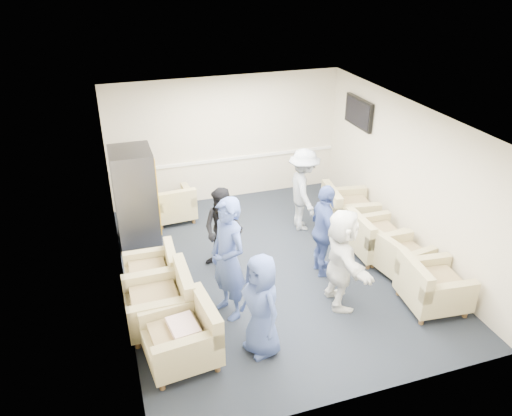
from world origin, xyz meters
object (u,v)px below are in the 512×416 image
object	(u,v)px
person_front_left	(261,305)
person_mid_left	(228,259)
armchair_right_far	(346,211)
person_back_right	(303,190)
armchair_left_far	(155,275)
armchair_corner	(174,206)
armchair_left_mid	(163,303)
armchair_right_midnear	(399,257)
vending_machine	(136,198)
person_front_right	(342,259)
armchair_right_near	(430,287)
person_back_left	(224,230)
armchair_left_near	(185,338)
armchair_right_midfar	(374,239)
person_mid_right	(324,231)

from	to	relation	value
person_front_left	person_mid_left	world-z (taller)	person_mid_left
armchair_right_far	person_back_right	distance (m)	0.98
armchair_left_far	armchair_corner	size ratio (longest dim) A/B	0.96
armchair_left_mid	armchair_right_midnear	xyz separation A→B (m)	(3.99, 0.09, -0.06)
armchair_right_midnear	person_front_left	xyz separation A→B (m)	(-2.81, -1.04, 0.44)
armchair_left_mid	vending_machine	size ratio (longest dim) A/B	0.51
person_front_right	armchair_right_near	bearing A→B (deg)	-103.74
armchair_right_midnear	person_back_right	xyz separation A→B (m)	(-0.94, 1.97, 0.51)
armchair_right_far	person_back_left	world-z (taller)	person_back_left
vending_machine	armchair_right_near	bearing A→B (deg)	-39.88
armchair_left_mid	person_back_left	xyz separation A→B (m)	(1.22, 1.16, 0.37)
person_mid_left	person_back_left	world-z (taller)	person_mid_left
armchair_left_far	person_mid_left	distance (m)	1.48
armchair_left_mid	person_front_right	bearing A→B (deg)	82.48
person_front_left	armchair_right_midnear	bearing A→B (deg)	95.20
armchair_left_mid	person_mid_left	world-z (taller)	person_mid_left
person_mid_left	armchair_right_far	bearing A→B (deg)	103.29
person_front_left	person_mid_left	size ratio (longest dim) A/B	0.78
armchair_left_near	armchair_right_midfar	xyz separation A→B (m)	(3.71, 1.52, -0.02)
armchair_corner	person_back_left	world-z (taller)	person_back_left
armchair_left_mid	person_back_left	bearing A→B (deg)	133.22
person_back_left	person_back_right	size ratio (longest dim) A/B	0.91
armchair_left_mid	person_mid_right	size ratio (longest dim) A/B	0.58
armchair_left_mid	armchair_right_midfar	world-z (taller)	armchair_left_mid
armchair_left_far	person_mid_right	xyz separation A→B (m)	(2.77, -0.35, 0.50)
armchair_right_near	armchair_corner	xyz separation A→B (m)	(-3.26, 4.00, -0.03)
armchair_right_near	armchair_right_far	distance (m)	2.65
vending_machine	person_front_right	distance (m)	3.95
vending_machine	person_front_left	xyz separation A→B (m)	(1.26, -3.45, -0.17)
armchair_right_midfar	person_mid_right	distance (m)	1.23
armchair_left_far	armchair_right_near	bearing A→B (deg)	68.73
armchair_right_midfar	person_mid_left	xyz separation A→B (m)	(-2.89, -0.75, 0.62)
armchair_right_midfar	person_back_right	bearing A→B (deg)	31.39
armchair_left_mid	armchair_right_near	bearing A→B (deg)	77.50
person_back_right	armchair_corner	bearing A→B (deg)	73.03
armchair_right_near	person_front_left	distance (m)	2.79
armchair_right_near	person_front_left	world-z (taller)	person_front_left
person_back_right	armchair_right_midfar	bearing A→B (deg)	-140.77
armchair_right_far	person_back_right	xyz separation A→B (m)	(-0.83, 0.26, 0.46)
armchair_left_mid	armchair_right_near	size ratio (longest dim) A/B	0.97
armchair_right_near	vending_machine	world-z (taller)	vending_machine
person_mid_right	person_back_right	bearing A→B (deg)	-4.36
armchair_left_mid	armchair_right_midfar	xyz separation A→B (m)	(3.87, 0.71, -0.03)
armchair_right_midnear	person_front_right	size ratio (longest dim) A/B	0.56
armchair_right_midnear	armchair_right_near	bearing A→B (deg)	167.33
armchair_left_far	person_mid_left	bearing A→B (deg)	50.11
armchair_left_near	person_mid_left	bearing A→B (deg)	127.07
vending_machine	person_mid_right	size ratio (longest dim) A/B	1.13
person_back_left	person_front_right	xyz separation A→B (m)	(1.44, -1.50, 0.07)
armchair_right_near	person_mid_right	bearing A→B (deg)	46.80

